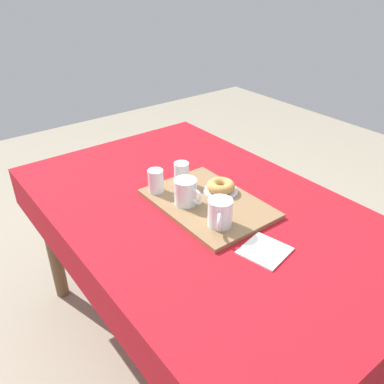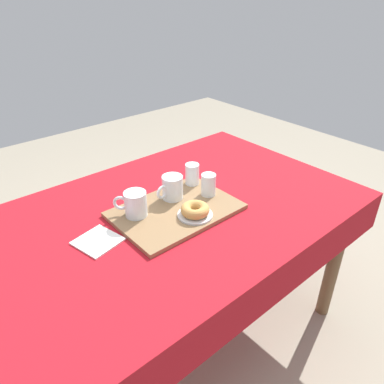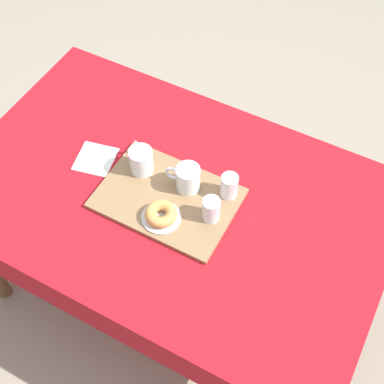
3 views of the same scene
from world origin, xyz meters
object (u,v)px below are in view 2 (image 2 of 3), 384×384
Objects in this scene: tea_mug_left at (135,205)px; donut_plate_left at (195,215)px; water_glass_far at (192,175)px; paper_napkin at (98,241)px; serving_tray at (176,210)px; sugar_donut_left at (195,210)px; dining_table at (173,227)px; water_glass_near at (208,186)px; tea_mug_right at (172,188)px.

tea_mug_left is 0.81× the size of donut_plate_left.
water_glass_far reaches higher than paper_napkin.
serving_tray is at bearing 105.25° from donut_plate_left.
sugar_donut_left is at bearing -41.83° from tea_mug_left.
water_glass_far is 0.69× the size of donut_plate_left.
dining_table is 0.17m from sugar_donut_left.
sugar_donut_left is at bearing -76.75° from dining_table.
dining_table is at bearing -154.12° from water_glass_far.
serving_tray is at bearing -84.00° from dining_table.
serving_tray is at bearing 105.25° from sugar_donut_left.
tea_mug_left is 0.33m from water_glass_far.
water_glass_near is at bearing 29.67° from sugar_donut_left.
donut_plate_left is at bearing 0.00° from sugar_donut_left.
sugar_donut_left is (0.00, 0.00, 0.02)m from donut_plate_left.
dining_table is 14.12× the size of tea_mug_left.
water_glass_near is at bearing -3.83° from paper_napkin.
sugar_donut_left is (0.17, -0.15, -0.02)m from tea_mug_left.
tea_mug_right is 0.37m from paper_napkin.
tea_mug_right is 0.16m from sugar_donut_left.
tea_mug_left reaches higher than water_glass_near.
donut_plate_left reaches higher than dining_table.
tea_mug_left reaches higher than water_glass_far.
water_glass_near is 0.66× the size of paper_napkin.
donut_plate_left is at bearing -95.38° from tea_mug_right.
paper_napkin is at bearing 178.91° from dining_table.
tea_mug_right is at bearing 2.54° from tea_mug_left.
water_glass_near is 1.00× the size of water_glass_far.
tea_mug_right is 1.39× the size of water_glass_far.
serving_tray reaches higher than dining_table.
water_glass_near is (0.17, -0.03, 0.14)m from dining_table.
dining_table is at bearing 103.25° from sugar_donut_left.
tea_mug_right is at bearing 150.00° from water_glass_near.
serving_tray is 3.40× the size of paper_napkin.
donut_plate_left is at bearing -76.75° from dining_table.
water_glass_far is 0.51m from paper_napkin.
tea_mug_left is 0.19m from paper_napkin.
donut_plate_left is at bearing -18.37° from paper_napkin.
water_glass_near is at bearing -8.96° from dining_table.
paper_napkin is (-0.49, 0.03, -0.05)m from water_glass_near.
tea_mug_right is at bearing 49.86° from dining_table.
sugar_donut_left is (0.03, -0.11, 0.13)m from dining_table.
paper_napkin is (-0.50, -0.08, -0.06)m from water_glass_far.
donut_plate_left is (0.02, -0.08, 0.01)m from serving_tray.
serving_tray is 0.22m from water_glass_far.
serving_tray reaches higher than paper_napkin.
tea_mug_left reaches higher than donut_plate_left.
tea_mug_left is (-0.14, 0.04, 0.15)m from dining_table.
water_glass_near reaches higher than dining_table.
dining_table is 0.10m from serving_tray.
tea_mug_right reaches higher than dining_table.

